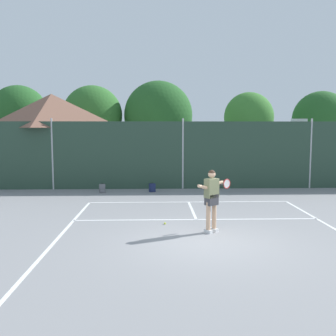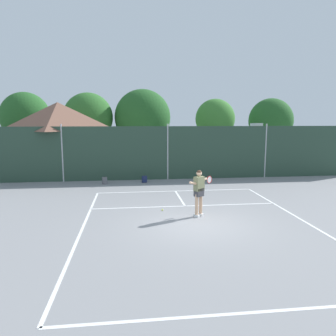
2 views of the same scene
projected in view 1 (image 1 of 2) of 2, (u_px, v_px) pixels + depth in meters
ground_plane at (206, 241)px, 10.31m from camera, size 120.00×120.00×0.00m
court_markings at (203, 235)px, 10.96m from camera, size 8.30×11.10×0.01m
chainlink_fence at (183, 155)px, 19.08m from camera, size 26.09×0.09×3.54m
basketball_hoop at (298, 142)px, 20.45m from camera, size 0.90×0.67×3.55m
clubhouse_building at (52, 136)px, 21.78m from camera, size 5.60×5.44×4.98m
treeline_backdrop at (161, 116)px, 28.45m from camera, size 26.95×4.59×6.55m
tennis_player at (212, 195)px, 11.12m from camera, size 1.13×0.97×1.85m
tennis_ball at (165, 223)px, 12.14m from camera, size 0.07×0.07×0.07m
backpack_grey at (102, 188)px, 18.08m from camera, size 0.31×0.29×0.46m
backpack_navy at (152, 188)px, 18.26m from camera, size 0.33×0.32×0.46m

